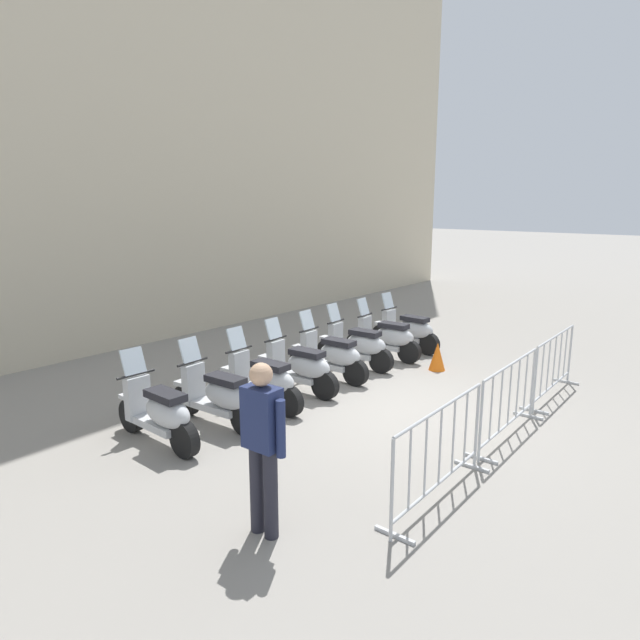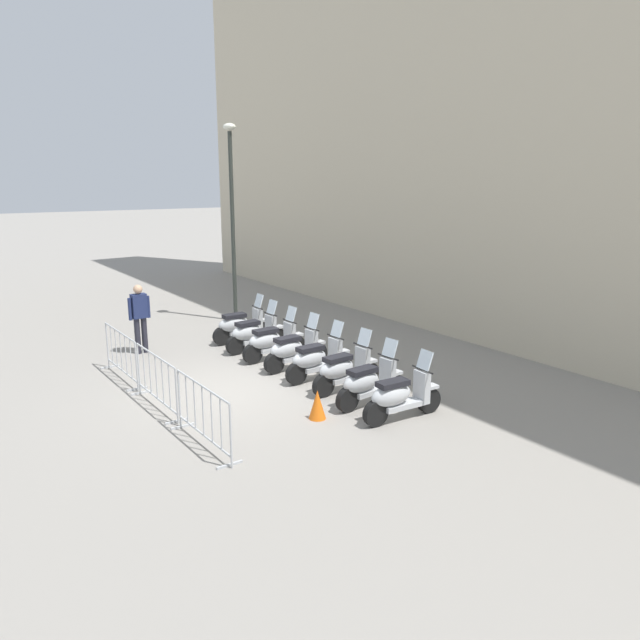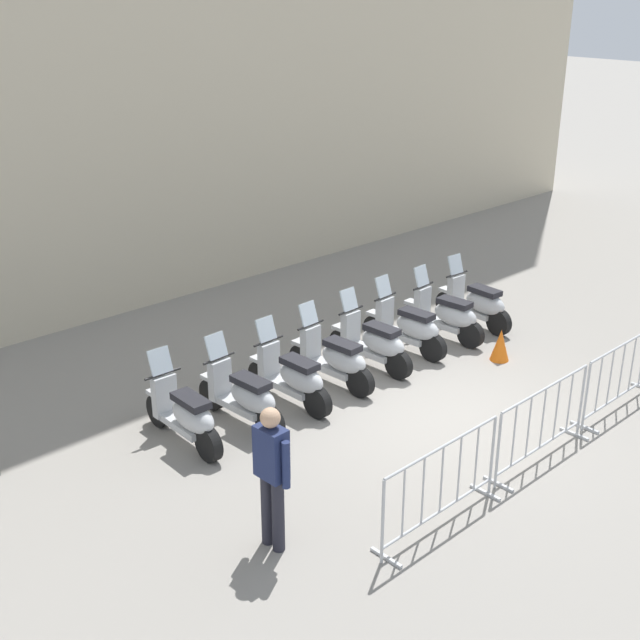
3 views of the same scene
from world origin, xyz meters
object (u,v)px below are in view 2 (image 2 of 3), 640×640
at_px(motorcycle_2, 272,341).
at_px(motorcycle_5, 344,370).
at_px(motorcycle_0, 240,325).
at_px(barrier_segment_0, 121,355).
at_px(motorcycle_7, 400,397).
at_px(motorcycle_1, 254,333).
at_px(officer_near_row_end, 140,315).
at_px(motorcycle_4, 317,360).
at_px(street_lamp, 232,205).
at_px(motorcycle_3, 294,350).
at_px(barrier_segment_1, 156,382).
at_px(traffic_cone, 317,404).
at_px(barrier_segment_2, 203,416).
at_px(motorcycle_6, 368,383).

distance_m(motorcycle_2, motorcycle_5, 2.71).
xyz_separation_m(motorcycle_0, barrier_segment_0, (1.60, -3.30, 0.07)).
relative_size(motorcycle_7, barrier_segment_0, 0.87).
relative_size(motorcycle_1, officer_near_row_end, 0.99).
relative_size(barrier_segment_0, officer_near_row_end, 1.14).
relative_size(motorcycle_4, motorcycle_5, 1.00).
xyz_separation_m(motorcycle_1, street_lamp, (-3.28, 0.65, 3.01)).
height_order(motorcycle_7, street_lamp, street_lamp).
relative_size(motorcycle_2, motorcycle_3, 1.00).
height_order(motorcycle_1, officer_near_row_end, officer_near_row_end).
height_order(barrier_segment_1, street_lamp, street_lamp).
height_order(motorcycle_3, motorcycle_5, same).
relative_size(motorcycle_4, traffic_cone, 3.12).
distance_m(barrier_segment_2, traffic_cone, 2.21).
bearing_deg(barrier_segment_1, motorcycle_1, 132.29).
relative_size(motorcycle_2, officer_near_row_end, 0.99).
relative_size(motorcycle_2, motorcycle_7, 1.00).
height_order(motorcycle_0, barrier_segment_2, motorcycle_0).
xyz_separation_m(motorcycle_1, barrier_segment_0, (0.68, -3.33, 0.07)).
height_order(motorcycle_2, barrier_segment_2, motorcycle_2).
height_order(motorcycle_4, motorcycle_7, same).
relative_size(motorcycle_3, barrier_segment_1, 0.87).
xyz_separation_m(barrier_segment_1, officer_near_row_end, (-3.84, 0.45, 0.46)).
bearing_deg(motorcycle_0, motorcycle_3, 6.74).
height_order(motorcycle_2, motorcycle_4, same).
bearing_deg(motorcycle_0, motorcycle_1, 1.55).
relative_size(motorcycle_3, motorcycle_6, 1.00).
xyz_separation_m(motorcycle_3, traffic_cone, (2.84, -0.81, -0.18)).
distance_m(motorcycle_3, motorcycle_5, 1.81).
distance_m(motorcycle_5, officer_near_row_end, 5.67).
xyz_separation_m(motorcycle_6, motorcycle_7, (0.88, 0.13, 0.00)).
relative_size(barrier_segment_2, traffic_cone, 3.59).
xyz_separation_m(motorcycle_2, motorcycle_6, (3.58, 0.54, 0.00)).
bearing_deg(motorcycle_3, motorcycle_4, 9.33).
relative_size(motorcycle_1, street_lamp, 0.30).
bearing_deg(motorcycle_5, barrier_segment_2, -69.58).
xyz_separation_m(motorcycle_2, officer_near_row_end, (-1.99, -2.69, 0.53)).
bearing_deg(motorcycle_0, motorcycle_6, 7.34).
xyz_separation_m(street_lamp, officer_near_row_end, (2.19, -3.22, -2.48)).
xyz_separation_m(motorcycle_6, barrier_segment_1, (-1.73, -3.68, 0.07)).
bearing_deg(officer_near_row_end, motorcycle_2, 53.56).
bearing_deg(street_lamp, motorcycle_5, -0.25).
relative_size(motorcycle_0, barrier_segment_0, 0.87).
height_order(street_lamp, officer_near_row_end, street_lamp).
relative_size(motorcycle_2, motorcycle_4, 1.00).
distance_m(motorcycle_3, motorcycle_4, 0.90).
xyz_separation_m(motorcycle_1, motorcycle_2, (0.89, 0.13, 0.00)).
xyz_separation_m(motorcycle_5, street_lamp, (-6.84, 0.03, 3.01)).
bearing_deg(motorcycle_4, motorcycle_1, -170.64).
relative_size(motorcycle_2, barrier_segment_2, 0.87).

